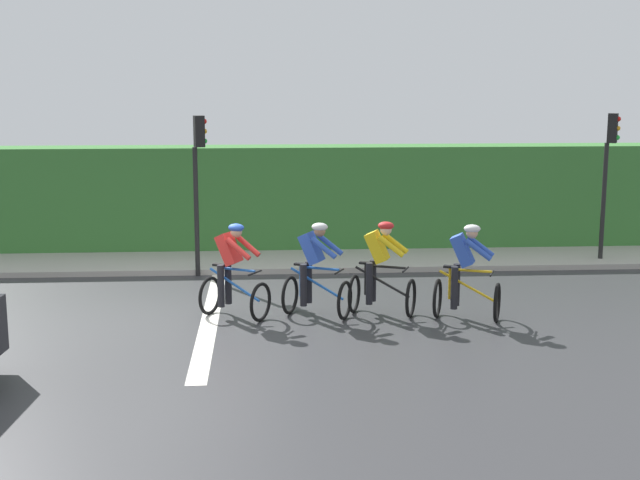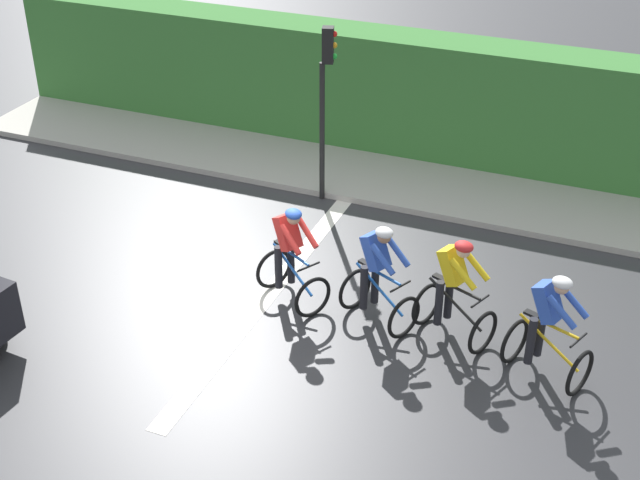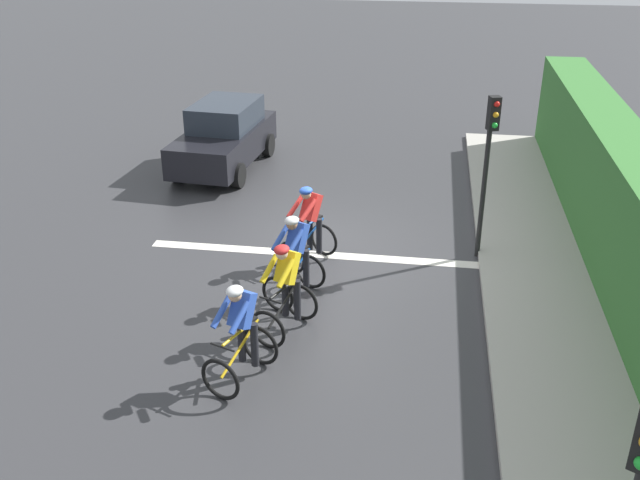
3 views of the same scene
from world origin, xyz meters
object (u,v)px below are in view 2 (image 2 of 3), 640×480
Objects in this scene: cyclist_fourth at (291,257)px; traffic_light_near_crossing at (325,88)px; cyclist_lead at (548,329)px; cyclist_second at (454,291)px; cyclist_mid at (378,276)px.

traffic_light_near_crossing reaches higher than cyclist_fourth.
cyclist_lead is 1.00× the size of cyclist_second.
cyclist_fourth is 3.74m from traffic_light_near_crossing.
cyclist_lead is 1.00× the size of cyclist_fourth.
cyclist_second is 4.94m from traffic_light_near_crossing.
cyclist_second is at bearing 90.72° from cyclist_fourth.
cyclist_fourth is at bearing -90.62° from cyclist_mid.
cyclist_fourth is at bearing -95.29° from cyclist_lead.
traffic_light_near_crossing is (-3.37, -0.79, 1.43)m from cyclist_fourth.
cyclist_fourth is (-0.02, -1.42, 0.00)m from cyclist_mid.
cyclist_second is (-0.40, -1.41, 0.00)m from cyclist_lead.
traffic_light_near_crossing is (-3.74, -4.76, 1.43)m from cyclist_lead.
cyclist_second is 0.50× the size of traffic_light_near_crossing.
traffic_light_near_crossing is at bearing -134.85° from cyclist_second.
cyclist_second is 2.57m from cyclist_fourth.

